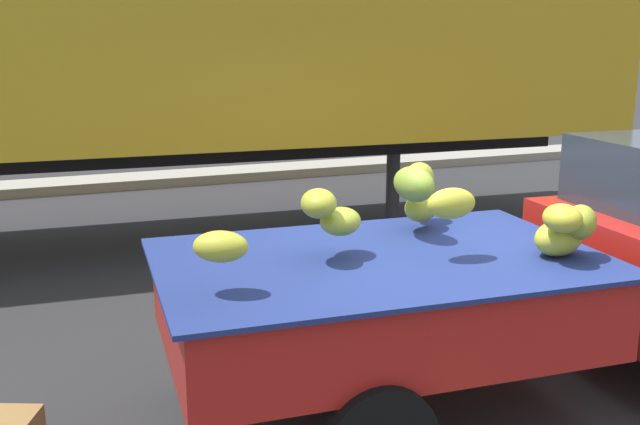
{
  "coord_description": "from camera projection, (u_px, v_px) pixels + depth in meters",
  "views": [
    {
      "loc": [
        -2.64,
        -4.14,
        2.44
      ],
      "look_at": [
        -0.83,
        0.53,
        1.22
      ],
      "focal_mm": 41.14,
      "sensor_mm": 36.0,
      "label": 1
    }
  ],
  "objects": [
    {
      "name": "curb_strip",
      "position": [
        205.0,
        176.0,
        12.58
      ],
      "size": [
        80.0,
        0.8,
        0.16
      ],
      "primitive_type": "cube",
      "color": "gray",
      "rests_on": "ground"
    },
    {
      "name": "pickup_truck",
      "position": [
        632.0,
        259.0,
        5.24
      ],
      "size": [
        5.0,
        2.01,
        1.7
      ],
      "rotation": [
        0.0,
        0.0,
        -0.06
      ],
      "color": "#B21E19",
      "rests_on": "ground"
    },
    {
      "name": "ground",
      "position": [
        454.0,
        384.0,
        5.26
      ],
      "size": [
        220.0,
        220.0,
        0.0
      ],
      "primitive_type": "plane",
      "color": "#28282B"
    },
    {
      "name": "semi_trailer",
      "position": [
        121.0,
        26.0,
        8.2
      ],
      "size": [
        12.12,
        3.23,
        3.95
      ],
      "rotation": [
        0.0,
        0.0,
        -0.06
      ],
      "color": "gold",
      "rests_on": "ground"
    }
  ]
}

